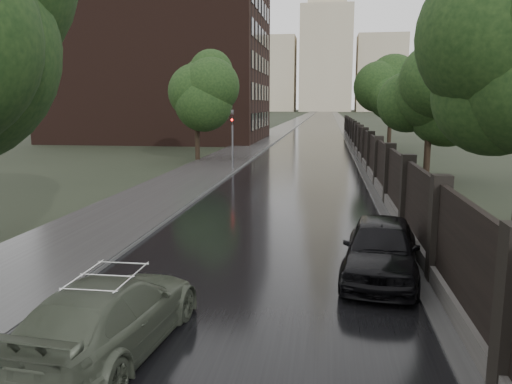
% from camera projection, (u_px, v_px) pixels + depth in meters
% --- Properties ---
extents(ground, '(800.00, 800.00, 0.00)m').
position_uv_depth(ground, '(206.00, 376.00, 8.12)').
color(ground, black).
rests_on(ground, ground).
extents(road, '(8.00, 420.00, 0.02)m').
position_uv_depth(road, '(323.00, 115.00, 193.35)').
color(road, black).
rests_on(road, ground).
extents(sidewalk_left, '(4.00, 420.00, 0.16)m').
position_uv_depth(sidewalk_left, '(307.00, 115.00, 194.17)').
color(sidewalk_left, '#2D2D2D').
rests_on(sidewalk_left, ground).
extents(verge_right, '(3.00, 420.00, 0.08)m').
position_uv_depth(verge_right, '(337.00, 115.00, 192.58)').
color(verge_right, '#2D2D2D').
rests_on(verge_right, ground).
extents(fence_right, '(0.45, 75.72, 2.70)m').
position_uv_depth(fence_right, '(363.00, 148.00, 38.51)').
color(fence_right, '#383533').
rests_on(fence_right, ground).
extents(tree_left_far, '(4.25, 4.25, 7.39)m').
position_uv_depth(tree_left_far, '(196.00, 92.00, 37.56)').
color(tree_left_far, black).
rests_on(tree_left_far, ground).
extents(tree_right_b, '(4.08, 4.08, 7.01)m').
position_uv_depth(tree_right_b, '(431.00, 93.00, 27.66)').
color(tree_right_b, black).
rests_on(tree_right_b, ground).
extents(tree_right_c, '(4.08, 4.08, 7.01)m').
position_uv_depth(tree_right_c, '(391.00, 98.00, 45.21)').
color(tree_right_c, black).
rests_on(tree_right_c, ground).
extents(traffic_light, '(0.16, 0.32, 4.00)m').
position_uv_depth(traffic_light, '(232.00, 134.00, 32.66)').
color(traffic_light, '#59595E').
rests_on(traffic_light, ground).
extents(brick_building, '(24.00, 18.00, 20.00)m').
position_uv_depth(brick_building, '(162.00, 56.00, 59.57)').
color(brick_building, black).
rests_on(brick_building, ground).
extents(stalinist_tower, '(92.00, 30.00, 159.00)m').
position_uv_depth(stalinist_tower, '(326.00, 46.00, 293.91)').
color(stalinist_tower, tan).
rests_on(stalinist_tower, ground).
extents(volga_sedan, '(2.33, 4.88, 1.37)m').
position_uv_depth(volga_sedan, '(109.00, 315.00, 8.81)').
color(volga_sedan, '#434A3B').
rests_on(volga_sedan, ground).
extents(car_right_near, '(2.38, 4.71, 1.54)m').
position_uv_depth(car_right_near, '(381.00, 248.00, 12.62)').
color(car_right_near, black).
rests_on(car_right_near, ground).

